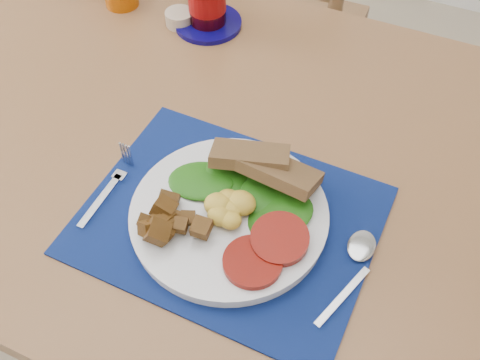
# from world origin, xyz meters

# --- Properties ---
(table) EXTENTS (1.40, 0.90, 0.75)m
(table) POSITION_xyz_m (0.00, 0.20, 0.67)
(table) COLOR brown
(table) RESTS_ON ground
(chair_far) EXTENTS (0.44, 0.42, 1.15)m
(chair_far) POSITION_xyz_m (-0.01, 0.86, 0.58)
(chair_far) COLOR brown
(chair_far) RESTS_ON ground
(placemat) EXTENTS (0.44, 0.35, 0.00)m
(placemat) POSITION_xyz_m (0.23, 0.05, 0.75)
(placemat) COLOR black
(placemat) RESTS_ON table
(breakfast_plate) EXTENTS (0.30, 0.30, 0.07)m
(breakfast_plate) POSITION_xyz_m (0.22, 0.05, 0.77)
(breakfast_plate) COLOR silver
(breakfast_plate) RESTS_ON placemat
(fork) EXTENTS (0.02, 0.16, 0.00)m
(fork) POSITION_xyz_m (0.03, 0.04, 0.76)
(fork) COLOR #B2B5BA
(fork) RESTS_ON placemat
(spoon) EXTENTS (0.05, 0.17, 0.01)m
(spoon) POSITION_xyz_m (0.43, 0.06, 0.76)
(spoon) COLOR #B2B5BA
(spoon) RESTS_ON placemat
(ramekin) EXTENTS (0.06, 0.06, 0.03)m
(ramekin) POSITION_xyz_m (-0.08, 0.47, 0.76)
(ramekin) COLOR tan
(ramekin) RESTS_ON table
(jam_on_saucer) EXTENTS (0.14, 0.14, 0.13)m
(jam_on_saucer) POSITION_xyz_m (-0.02, 0.49, 0.81)
(jam_on_saucer) COLOR #090550
(jam_on_saucer) RESTS_ON table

